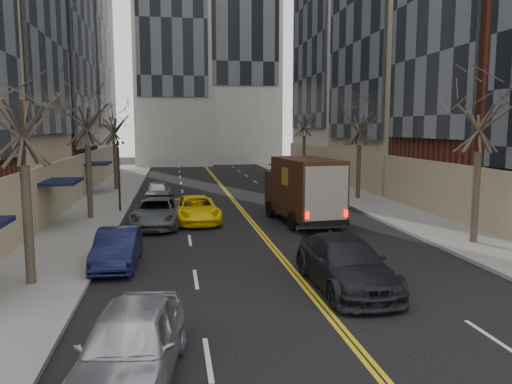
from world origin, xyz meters
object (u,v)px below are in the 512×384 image
observer_sedan (345,263)px  taxi (196,209)px  pedestrian (306,216)px  ups_truck (303,191)px

observer_sedan → taxi: bearing=108.5°
observer_sedan → pedestrian: 7.99m
ups_truck → pedestrian: size_ratio=3.71×
pedestrian → taxi: bearing=70.0°
observer_sedan → taxi: 12.81m
observer_sedan → taxi: (-4.24, 12.08, -0.09)m
observer_sedan → pedestrian: (0.81, 7.95, 0.10)m
observer_sedan → taxi: observer_sedan is taller
pedestrian → ups_truck: bearing=6.9°
taxi → observer_sedan: bearing=-74.1°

